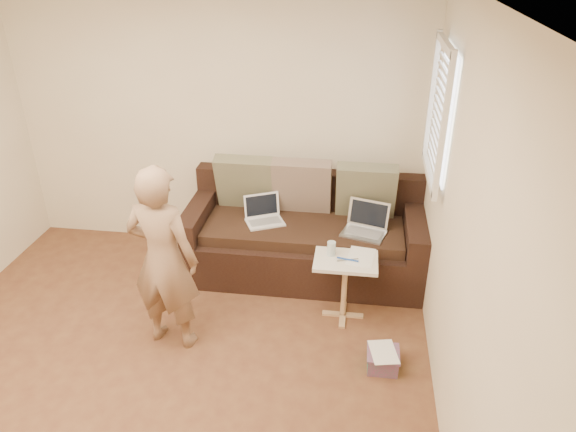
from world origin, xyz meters
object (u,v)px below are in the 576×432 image
object	(u,v)px
laptop_silver	(363,234)
person	(163,259)
laptop_white	(265,223)
sofa	(304,232)
side_table	(344,288)
striped_box	(383,360)
drinking_glass	(331,249)

from	to	relation	value
laptop_silver	person	world-z (taller)	person
laptop_silver	person	bearing A→B (deg)	-129.22
laptop_white	sofa	bearing A→B (deg)	-17.54
side_table	striped_box	distance (m)	0.70
sofa	laptop_white	world-z (taller)	sofa
laptop_white	drinking_glass	xyz separation A→B (m)	(0.65, -0.55, 0.11)
laptop_silver	person	xyz separation A→B (m)	(-1.48, -1.00, 0.24)
laptop_white	drinking_glass	size ratio (longest dim) A/B	2.80
sofa	person	bearing A→B (deg)	-129.06
side_table	striped_box	size ratio (longest dim) A/B	2.35
sofa	person	world-z (taller)	person
laptop_silver	striped_box	size ratio (longest dim) A/B	1.56
sofa	drinking_glass	xyz separation A→B (m)	(0.29, -0.60, 0.20)
laptop_white	striped_box	distance (m)	1.68
sofa	laptop_silver	xyz separation A→B (m)	(0.55, -0.14, 0.10)
person	drinking_glass	size ratio (longest dim) A/B	12.61
drinking_glass	laptop_silver	bearing A→B (deg)	60.70
person	side_table	bearing A→B (deg)	-152.00
side_table	drinking_glass	world-z (taller)	drinking_glass
sofa	laptop_silver	bearing A→B (deg)	-14.50
striped_box	laptop_silver	bearing A→B (deg)	99.68
person	side_table	xyz separation A→B (m)	(1.34, 0.49, -0.47)
side_table	striped_box	xyz separation A→B (m)	(0.32, -0.58, -0.21)
sofa	striped_box	size ratio (longest dim) A/B	9.14
person	drinking_glass	bearing A→B (deg)	-148.01
striped_box	sofa	bearing A→B (deg)	120.64
side_table	laptop_silver	bearing A→B (deg)	75.27
side_table	striped_box	bearing A→B (deg)	-61.06
laptop_silver	person	distance (m)	1.80
person	striped_box	bearing A→B (deg)	-175.30
drinking_glass	striped_box	size ratio (longest dim) A/B	0.50
drinking_glass	person	bearing A→B (deg)	-156.03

